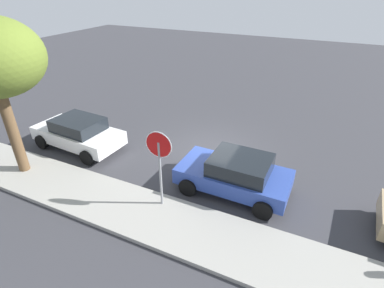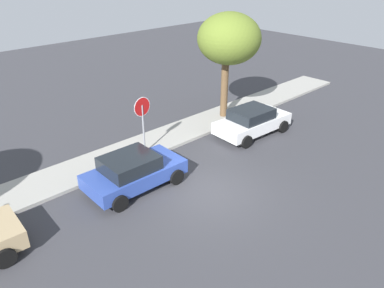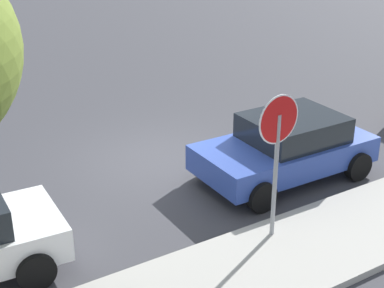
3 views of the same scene
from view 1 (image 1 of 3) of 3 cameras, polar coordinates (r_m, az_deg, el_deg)
ground_plane at (r=13.26m, az=3.17°, el=-1.27°), size 60.00×60.00×0.00m
sidewalk_curb at (r=9.86m, az=-7.68°, el=-13.53°), size 32.00×2.17×0.14m
stop_sign at (r=9.13m, az=-6.24°, el=-2.40°), size 0.87×0.08×2.80m
parked_car_blue at (r=10.58m, az=8.26°, el=-5.60°), size 3.91×2.15×1.41m
parked_car_white at (r=14.10m, az=-20.84°, el=2.02°), size 4.16×2.18×1.40m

